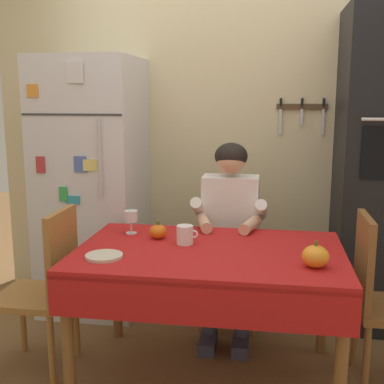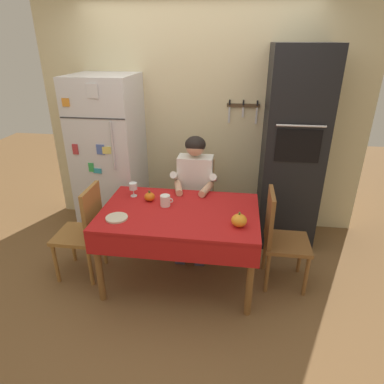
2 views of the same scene
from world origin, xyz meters
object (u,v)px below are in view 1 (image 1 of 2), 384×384
object	(u,v)px
pumpkin_medium	(315,256)
serving_tray	(104,256)
chair_right_side	(382,295)
pumpkin_large	(158,231)
wine_glass	(131,217)
chair_left_side	(46,284)
dining_table	(209,266)
refrigerator	(93,186)
seated_person	(229,223)
chair_behind_person	(231,248)
coffee_mug	(185,235)

from	to	relation	value
pumpkin_medium	serving_tray	size ratio (longest dim) A/B	0.68
chair_right_side	pumpkin_large	world-z (taller)	chair_right_side
pumpkin_medium	wine_glass	bearing A→B (deg)	156.97
chair_left_side	serving_tray	bearing A→B (deg)	-22.94
wine_glass	serving_tray	bearing A→B (deg)	-91.45
serving_tray	chair_left_side	bearing A→B (deg)	157.06
chair_left_side	wine_glass	bearing A→B (deg)	34.75
dining_table	chair_right_side	world-z (taller)	chair_right_side
refrigerator	serving_tray	bearing A→B (deg)	-67.48
seated_person	chair_left_side	world-z (taller)	seated_person
pumpkin_large	pumpkin_medium	size ratio (longest dim) A/B	0.81
chair_behind_person	wine_glass	world-z (taller)	chair_behind_person
chair_behind_person	serving_tray	distance (m)	1.16
refrigerator	chair_left_side	world-z (taller)	refrigerator
chair_left_side	pumpkin_large	world-z (taller)	chair_left_side
dining_table	chair_behind_person	distance (m)	0.81
serving_tray	chair_behind_person	bearing A→B (deg)	60.52
wine_glass	serving_tray	xyz separation A→B (m)	(-0.01, -0.45, -0.09)
refrigerator	chair_right_side	xyz separation A→B (m)	(1.85, -0.78, -0.39)
chair_left_side	serving_tray	distance (m)	0.49
chair_right_side	coffee_mug	bearing A→B (deg)	-179.60
dining_table	seated_person	xyz separation A→B (m)	(0.06, 0.60, 0.08)
chair_behind_person	pumpkin_medium	world-z (taller)	chair_behind_person
dining_table	seated_person	bearing A→B (deg)	84.61
dining_table	chair_right_side	bearing A→B (deg)	6.71
chair_behind_person	chair_right_side	xyz separation A→B (m)	(0.84, -0.69, 0.00)
dining_table	pumpkin_large	size ratio (longest dim) A/B	13.67
dining_table	chair_left_side	xyz separation A→B (m)	(-0.90, -0.03, -0.14)
dining_table	pumpkin_medium	distance (m)	0.57
refrigerator	wine_glass	bearing A→B (deg)	-53.77
seated_person	chair_right_side	world-z (taller)	seated_person
refrigerator	serving_tray	distance (m)	1.18
refrigerator	chair_left_side	distance (m)	0.99
chair_behind_person	chair_left_side	distance (m)	1.26
coffee_mug	pumpkin_large	world-z (taller)	same
wine_glass	pumpkin_large	size ratio (longest dim) A/B	1.34
chair_behind_person	seated_person	world-z (taller)	seated_person
pumpkin_large	chair_right_side	bearing A→B (deg)	-3.51
dining_table	coffee_mug	size ratio (longest dim) A/B	11.83
dining_table	pumpkin_large	xyz separation A→B (m)	(-0.31, 0.18, 0.12)
chair_left_side	coffee_mug	size ratio (longest dim) A/B	7.86
seated_person	pumpkin_medium	size ratio (longest dim) A/B	9.79
refrigerator	wine_glass	xyz separation A→B (m)	(0.46, -0.63, -0.06)
wine_glass	pumpkin_medium	bearing A→B (deg)	-23.03
seated_person	chair_behind_person	bearing A→B (deg)	90.00
refrigerator	pumpkin_large	xyz separation A→B (m)	(0.64, -0.70, -0.12)
chair_behind_person	seated_person	distance (m)	0.29
chair_right_side	coffee_mug	distance (m)	1.08
seated_person	wine_glass	xyz separation A→B (m)	(-0.55, -0.35, 0.10)
serving_tray	chair_right_side	bearing A→B (deg)	12.17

